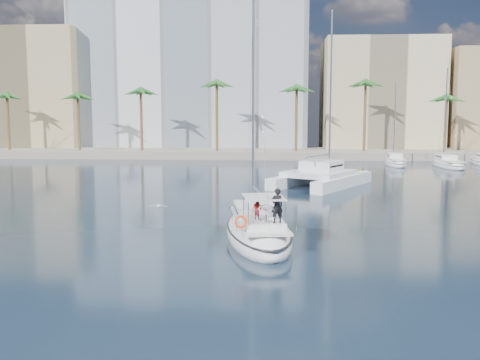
{
  "coord_description": "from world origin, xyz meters",
  "views": [
    {
      "loc": [
        2.92,
        -27.8,
        6.97
      ],
      "look_at": [
        1.17,
        1.5,
        3.37
      ],
      "focal_mm": 40.0,
      "sensor_mm": 36.0,
      "label": 1
    }
  ],
  "objects": [
    {
      "name": "ground",
      "position": [
        0.0,
        0.0,
        0.0
      ],
      "size": [
        160.0,
        160.0,
        0.0
      ],
      "primitive_type": "plane",
      "color": "black",
      "rests_on": "ground"
    },
    {
      "name": "quay",
      "position": [
        0.0,
        61.0,
        0.6
      ],
      "size": [
        120.0,
        14.0,
        1.2
      ],
      "primitive_type": "cube",
      "color": "gray",
      "rests_on": "ground"
    },
    {
      "name": "building_modern",
      "position": [
        -12.0,
        73.0,
        14.0
      ],
      "size": [
        42.0,
        16.0,
        28.0
      ],
      "primitive_type": "cube",
      "color": "silver",
      "rests_on": "ground"
    },
    {
      "name": "building_tan_left",
      "position": [
        -42.0,
        69.0,
        11.0
      ],
      "size": [
        22.0,
        14.0,
        22.0
      ],
      "primitive_type": "cube",
      "color": "tan",
      "rests_on": "ground"
    },
    {
      "name": "building_beige",
      "position": [
        22.0,
        70.0,
        10.0
      ],
      "size": [
        20.0,
        14.0,
        20.0
      ],
      "primitive_type": "cube",
      "color": "#CBB892",
      "rests_on": "ground"
    },
    {
      "name": "palm_left",
      "position": [
        -34.0,
        57.0,
        10.28
      ],
      "size": [
        3.6,
        3.6,
        12.3
      ],
      "color": "brown",
      "rests_on": "ground"
    },
    {
      "name": "palm_centre",
      "position": [
        0.0,
        57.0,
        10.28
      ],
      "size": [
        3.6,
        3.6,
        12.3
      ],
      "color": "brown",
      "rests_on": "ground"
    },
    {
      "name": "palm_right",
      "position": [
        34.0,
        57.0,
        10.28
      ],
      "size": [
        3.6,
        3.6,
        12.3
      ],
      "color": "brown",
      "rests_on": "ground"
    },
    {
      "name": "main_sloop",
      "position": [
        2.15,
        1.6,
        0.51
      ],
      "size": [
        5.04,
        11.16,
        15.98
      ],
      "rotation": [
        0.0,
        0.0,
        0.15
      ],
      "color": "white",
      "rests_on": "ground"
    },
    {
      "name": "catamaran",
      "position": [
        7.71,
        24.56,
        1.14
      ],
      "size": [
        11.03,
        13.06,
        17.12
      ],
      "rotation": [
        0.0,
        0.0,
        -0.54
      ],
      "color": "white",
      "rests_on": "ground"
    },
    {
      "name": "seagull",
      "position": [
        -4.67,
        7.28,
        0.85
      ],
      "size": [
        1.21,
        0.52,
        0.22
      ],
      "color": "silver",
      "rests_on": "ground"
    },
    {
      "name": "moored_yacht_a",
      "position": [
        20.0,
        47.0,
        0.0
      ],
      "size": [
        3.37,
        9.52,
        11.9
      ],
      "primitive_type": null,
      "rotation": [
        0.0,
        0.0,
        -0.07
      ],
      "color": "white",
      "rests_on": "ground"
    },
    {
      "name": "moored_yacht_b",
      "position": [
        26.5,
        45.0,
        0.0
      ],
      "size": [
        3.32,
        10.83,
        13.72
      ],
      "primitive_type": null,
      "rotation": [
        0.0,
        0.0,
        -0.02
      ],
      "color": "white",
      "rests_on": "ground"
    }
  ]
}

